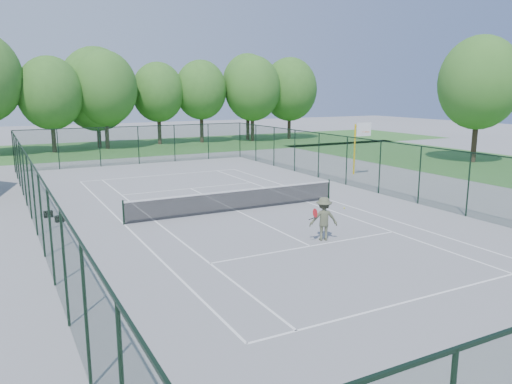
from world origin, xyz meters
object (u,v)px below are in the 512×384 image
tennis_net (237,199)px  sports_bag_a (48,214)px  tennis_player (324,219)px  basketball_goal (360,138)px

tennis_net → sports_bag_a: (-8.29, 2.95, -0.42)m
tennis_net → tennis_player: bearing=-81.4°
basketball_goal → tennis_player: bearing=-134.2°
basketball_goal → tennis_player: 15.99m
tennis_net → tennis_player: 6.03m
basketball_goal → sports_bag_a: bearing=-173.0°
basketball_goal → sports_bag_a: basketball_goal is taller
tennis_net → basketball_goal: basketball_goal is taller
tennis_net → basketball_goal: bearing=24.5°
sports_bag_a → tennis_net: bearing=-25.5°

